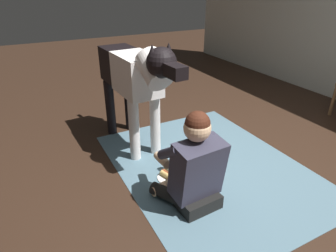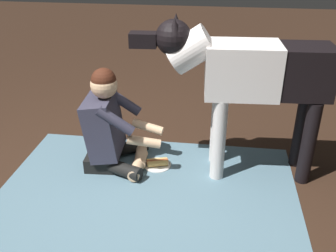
% 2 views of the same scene
% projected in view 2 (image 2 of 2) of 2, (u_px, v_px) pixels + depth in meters
% --- Properties ---
extents(ground_plane, '(16.10, 16.10, 0.00)m').
position_uv_depth(ground_plane, '(105.00, 207.00, 2.73)').
color(ground_plane, '#332116').
extents(area_rug, '(2.24, 1.71, 0.01)m').
position_uv_depth(area_rug, '(145.00, 199.00, 2.81)').
color(area_rug, slate).
rests_on(area_rug, ground).
extents(person_sitting_on_floor, '(0.65, 0.58, 0.85)m').
position_uv_depth(person_sitting_on_floor, '(110.00, 128.00, 3.08)').
color(person_sitting_on_floor, black).
rests_on(person_sitting_on_floor, ground).
extents(large_dog, '(1.64, 0.39, 1.24)m').
position_uv_depth(large_dog, '(249.00, 76.00, 2.79)').
color(large_dog, silver).
rests_on(large_dog, ground).
extents(hot_dog_on_plate, '(0.23, 0.23, 0.06)m').
position_uv_depth(hot_dog_on_plate, '(157.00, 163.00, 3.20)').
color(hot_dog_on_plate, white).
rests_on(hot_dog_on_plate, ground).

